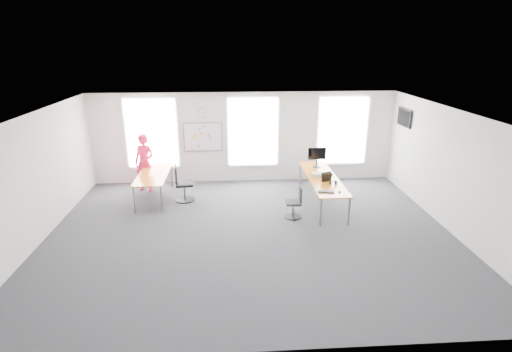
{
  "coord_description": "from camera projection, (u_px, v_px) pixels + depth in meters",
  "views": [
    {
      "loc": [
        -0.45,
        -8.95,
        4.56
      ],
      "look_at": [
        0.22,
        1.2,
        1.1
      ],
      "focal_mm": 28.0,
      "sensor_mm": 36.0,
      "label": 1
    }
  ],
  "objects": [
    {
      "name": "lens_cap",
      "position": [
        333.0,
        189.0,
        10.66
      ],
      "size": [
        0.07,
        0.07,
        0.01
      ],
      "primitive_type": "cylinder",
      "rotation": [
        0.0,
        0.0,
        -0.05
      ],
      "color": "black",
      "rests_on": "desk_right"
    },
    {
      "name": "keyboard",
      "position": [
        326.0,
        192.0,
        10.45
      ],
      "size": [
        0.47,
        0.28,
        0.02
      ],
      "primitive_type": "cube",
      "rotation": [
        0.0,
        0.0,
        -0.29
      ],
      "color": "black",
      "rests_on": "desk_right"
    },
    {
      "name": "window_right",
      "position": [
        342.0,
        131.0,
        13.36
      ],
      "size": [
        1.6,
        0.06,
        2.2
      ],
      "primitive_type": "cube",
      "color": "silver",
      "rests_on": "wall_back"
    },
    {
      "name": "desk_right",
      "position": [
        322.0,
        179.0,
        11.63
      ],
      "size": [
        0.86,
        3.23,
        0.79
      ],
      "color": "orange",
      "rests_on": "ground"
    },
    {
      "name": "person",
      "position": [
        145.0,
        163.0,
        12.53
      ],
      "size": [
        0.78,
        0.64,
        1.83
      ],
      "primitive_type": "imported",
      "rotation": [
        0.0,
        0.0,
        -0.35
      ],
      "color": "#F1194C",
      "rests_on": "ground"
    },
    {
      "name": "whiteboard",
      "position": [
        203.0,
        137.0,
        13.11
      ],
      "size": [
        1.2,
        0.03,
        0.9
      ],
      "primitive_type": "cube",
      "color": "white",
      "rests_on": "wall_back"
    },
    {
      "name": "chair_right",
      "position": [
        295.0,
        204.0,
        10.74
      ],
      "size": [
        0.47,
        0.47,
        0.88
      ],
      "rotation": [
        0.0,
        0.0,
        -1.61
      ],
      "color": "black",
      "rests_on": "ground"
    },
    {
      "name": "tv",
      "position": [
        404.0,
        117.0,
        12.35
      ],
      "size": [
        0.06,
        0.9,
        0.55
      ],
      "primitive_type": "cube",
      "color": "black",
      "rests_on": "wall_right"
    },
    {
      "name": "monitor",
      "position": [
        317.0,
        155.0,
        12.42
      ],
      "size": [
        0.57,
        0.23,
        0.64
      ],
      "rotation": [
        0.0,
        0.0,
        0.04
      ],
      "color": "black",
      "rests_on": "desk_right"
    },
    {
      "name": "wall_left",
      "position": [
        33.0,
        181.0,
        9.15
      ],
      "size": [
        0.0,
        10.0,
        10.0
      ],
      "primitive_type": "plane",
      "rotation": [
        1.57,
        0.0,
        1.57
      ],
      "color": "silver",
      "rests_on": "ground"
    },
    {
      "name": "paper_stack",
      "position": [
        317.0,
        175.0,
        11.65
      ],
      "size": [
        0.37,
        0.32,
        0.11
      ],
      "primitive_type": "cube",
      "rotation": [
        0.0,
        0.0,
        -0.33
      ],
      "color": "beige",
      "rests_on": "desk_right"
    },
    {
      "name": "ceiling",
      "position": [
        250.0,
        114.0,
        8.98
      ],
      "size": [
        10.0,
        10.0,
        0.0
      ],
      "primitive_type": "plane",
      "rotation": [
        3.14,
        0.0,
        0.0
      ],
      "color": "silver",
      "rests_on": "ground"
    },
    {
      "name": "window_mid",
      "position": [
        253.0,
        132.0,
        13.17
      ],
      "size": [
        1.6,
        0.06,
        2.2
      ],
      "primitive_type": "cube",
      "color": "silver",
      "rests_on": "wall_back"
    },
    {
      "name": "wall_clock",
      "position": [
        202.0,
        113.0,
        12.86
      ],
      "size": [
        0.3,
        0.04,
        0.3
      ],
      "primitive_type": "cylinder",
      "rotation": [
        1.57,
        0.0,
        0.0
      ],
      "color": "gray",
      "rests_on": "wall_back"
    },
    {
      "name": "wall_back",
      "position": [
        244.0,
        138.0,
        13.24
      ],
      "size": [
        10.0,
        0.0,
        10.0
      ],
      "primitive_type": "plane",
      "rotation": [
        1.57,
        0.0,
        0.0
      ],
      "color": "silver",
      "rests_on": "ground"
    },
    {
      "name": "laptop_sleeve",
      "position": [
        327.0,
        177.0,
        11.23
      ],
      "size": [
        0.33,
        0.27,
        0.26
      ],
      "rotation": [
        0.0,
        0.0,
        0.35
      ],
      "color": "black",
      "rests_on": "desk_right"
    },
    {
      "name": "wall_right",
      "position": [
        454.0,
        172.0,
        9.78
      ],
      "size": [
        0.0,
        10.0,
        10.0
      ],
      "primitive_type": "plane",
      "rotation": [
        1.57,
        0.0,
        -1.57
      ],
      "color": "silver",
      "rests_on": "ground"
    },
    {
      "name": "floor",
      "position": [
        250.0,
        233.0,
        9.95
      ],
      "size": [
        10.0,
        10.0,
        0.0
      ],
      "primitive_type": "plane",
      "color": "#25252A",
      "rests_on": "ground"
    },
    {
      "name": "headphones",
      "position": [
        333.0,
        183.0,
        11.0
      ],
      "size": [
        0.2,
        0.11,
        0.12
      ],
      "rotation": [
        0.0,
        0.0,
        0.31
      ],
      "color": "black",
      "rests_on": "desk_right"
    },
    {
      "name": "chair_left",
      "position": [
        182.0,
        185.0,
        11.85
      ],
      "size": [
        0.58,
        0.58,
        1.09
      ],
      "rotation": [
        0.0,
        0.0,
        1.71
      ],
      "color": "black",
      "rests_on": "ground"
    },
    {
      "name": "desk_left",
      "position": [
        154.0,
        176.0,
        11.91
      ],
      "size": [
        0.87,
        2.18,
        0.79
      ],
      "color": "orange",
      "rests_on": "ground"
    },
    {
      "name": "mouse",
      "position": [
        340.0,
        192.0,
        10.44
      ],
      "size": [
        0.08,
        0.12,
        0.04
      ],
      "primitive_type": "ellipsoid",
      "rotation": [
        0.0,
        0.0,
        0.09
      ],
      "color": "black",
      "rests_on": "desk_right"
    },
    {
      "name": "window_left",
      "position": [
        152.0,
        133.0,
        12.96
      ],
      "size": [
        1.6,
        0.06,
        2.2
      ],
      "primitive_type": "cube",
      "color": "silver",
      "rests_on": "wall_back"
    },
    {
      "name": "wall_front",
      "position": [
        265.0,
        267.0,
        5.68
      ],
      "size": [
        10.0,
        0.0,
        10.0
      ],
      "primitive_type": "plane",
      "rotation": [
        -1.57,
        0.0,
        0.0
      ],
      "color": "silver",
      "rests_on": "ground"
    }
  ]
}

